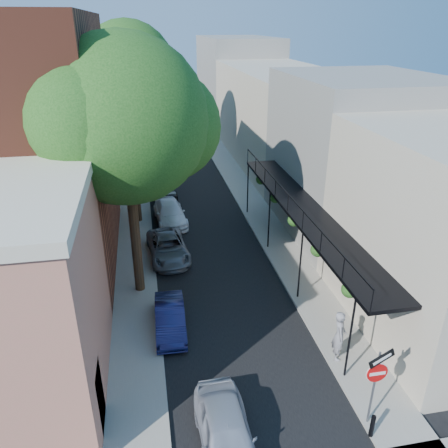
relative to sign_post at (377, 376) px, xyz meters
name	(u,v)px	position (x,y,z in m)	size (l,w,h in m)	color
road_surface	(180,164)	(-3.16, 29.03, -2.03)	(6.00, 64.00, 0.01)	black
sidewalk_left	(135,166)	(-7.16, 29.03, -1.98)	(2.00, 64.00, 0.12)	gray
sidewalk_right	(224,161)	(0.84, 29.03, -1.98)	(2.00, 64.00, 0.12)	gray
buildings_left	(62,115)	(-12.46, 27.79, 2.90)	(10.10, 59.10, 12.00)	tan
buildings_right	(281,112)	(5.83, 28.51, 2.39)	(9.80, 55.00, 10.00)	#BCAF9B
sign_post	(377,376)	(0.00, 0.00, 0.00)	(0.89, 0.17, 2.99)	#595B60
bollard	(372,426)	(-0.16, -0.47, -1.52)	(0.14, 0.14, 0.80)	black
oak_near	(136,122)	(-6.53, 9.29, 5.84)	(7.48, 6.80, 11.42)	#311D13
oak_mid	(136,108)	(-6.58, 17.26, 5.02)	(6.60, 6.00, 10.20)	#311D13
oak_far	(135,71)	(-6.51, 26.30, 6.22)	(7.70, 7.00, 11.90)	#311D13
parked_car_a	(226,434)	(-4.56, -0.07, -1.36)	(1.59, 3.96, 1.35)	#A0A4B1
parked_car_b	(170,318)	(-5.76, 5.88, -1.47)	(1.19, 3.42, 1.13)	#171848
parked_car_c	(168,248)	(-5.42, 12.02, -1.44)	(1.99, 4.31, 1.20)	slate
parked_car_d	(170,213)	(-4.98, 16.65, -1.41)	(1.77, 4.35, 1.26)	white
parked_car_e	(164,188)	(-5.09, 21.18, -1.33)	(1.66, 4.12, 1.40)	black
parked_car_f	(157,165)	(-5.28, 27.13, -1.43)	(1.29, 3.71, 1.22)	gray
pedestrian	(339,335)	(0.25, 2.95, -0.91)	(0.74, 0.48, 2.02)	gray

